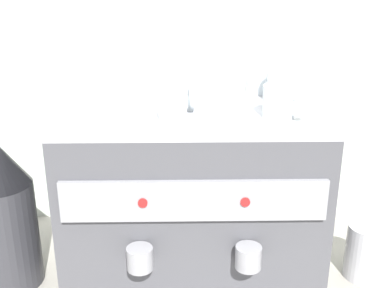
% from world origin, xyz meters
% --- Properties ---
extents(ground_plane, '(4.00, 4.00, 0.00)m').
position_xyz_m(ground_plane, '(0.00, 0.00, 0.00)').
color(ground_plane, '#9E998E').
extents(tiled_backsplash_wall, '(2.80, 0.03, 0.94)m').
position_xyz_m(tiled_backsplash_wall, '(0.00, 0.33, 0.47)').
color(tiled_backsplash_wall, silver).
rests_on(tiled_backsplash_wall, ground_plane).
extents(espresso_machine, '(0.60, 0.54, 0.47)m').
position_xyz_m(espresso_machine, '(0.00, -0.00, 0.24)').
color(espresso_machine, '#4C4C51').
rests_on(espresso_machine, ground_plane).
extents(ceramic_cup_0, '(0.07, 0.11, 0.08)m').
position_xyz_m(ceramic_cup_0, '(0.01, -0.04, 0.52)').
color(ceramic_cup_0, silver).
rests_on(ceramic_cup_0, espresso_machine).
extents(ceramic_cup_1, '(0.07, 0.09, 0.06)m').
position_xyz_m(ceramic_cup_1, '(-0.04, -0.14, 0.50)').
color(ceramic_cup_1, silver).
rests_on(ceramic_cup_1, espresso_machine).
extents(ceramic_cup_2, '(0.06, 0.11, 0.08)m').
position_xyz_m(ceramic_cup_2, '(0.18, 0.11, 0.52)').
color(ceramic_cup_2, silver).
rests_on(ceramic_cup_2, espresso_machine).
extents(ceramic_cup_3, '(0.07, 0.11, 0.08)m').
position_xyz_m(ceramic_cup_3, '(0.21, 0.02, 0.52)').
color(ceramic_cup_3, silver).
rests_on(ceramic_cup_3, espresso_machine).
extents(ceramic_cup_4, '(0.09, 0.09, 0.07)m').
position_xyz_m(ceramic_cup_4, '(0.19, -0.12, 0.51)').
color(ceramic_cup_4, silver).
rests_on(ceramic_cup_4, espresso_machine).
extents(ceramic_bowl_0, '(0.10, 0.10, 0.04)m').
position_xyz_m(ceramic_bowl_0, '(-0.09, 0.10, 0.50)').
color(ceramic_bowl_0, white).
rests_on(ceramic_bowl_0, espresso_machine).
extents(ceramic_bowl_1, '(0.10, 0.10, 0.04)m').
position_xyz_m(ceramic_bowl_1, '(-0.20, 0.06, 0.49)').
color(ceramic_bowl_1, white).
rests_on(ceramic_bowl_1, espresso_machine).
extents(ceramic_bowl_2, '(0.10, 0.10, 0.03)m').
position_xyz_m(ceramic_bowl_2, '(0.08, 0.06, 0.49)').
color(ceramic_bowl_2, white).
rests_on(ceramic_bowl_2, espresso_machine).
extents(coffee_grinder, '(0.16, 0.16, 0.40)m').
position_xyz_m(coffee_grinder, '(-0.48, -0.04, 0.20)').
color(coffee_grinder, '#333338').
rests_on(coffee_grinder, ground_plane).
extents(milk_pitcher, '(0.10, 0.10, 0.15)m').
position_xyz_m(milk_pitcher, '(0.46, -0.03, 0.08)').
color(milk_pitcher, '#B7B7BC').
rests_on(milk_pitcher, ground_plane).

